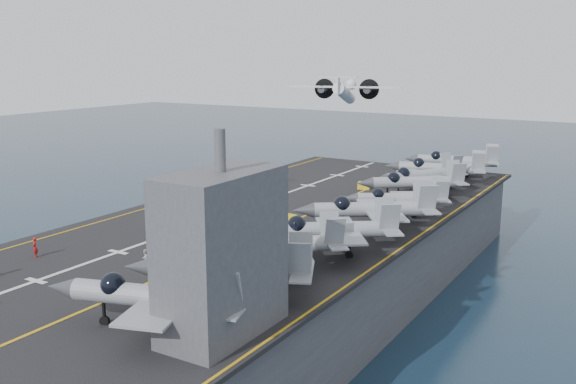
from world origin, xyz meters
The scene contains 27 objects.
ground centered at (0.00, 0.00, 0.00)m, with size 500.00×500.00×0.00m, color #142135.
hull centered at (0.00, 0.00, 5.00)m, with size 36.00×90.00×10.00m, color #56595E.
flight_deck centered at (0.00, 0.00, 10.20)m, with size 38.00×92.00×0.40m, color black.
foul_line centered at (3.00, 0.00, 10.42)m, with size 0.35×90.00×0.02m, color gold.
landing_centerline centered at (-6.00, 0.00, 10.42)m, with size 0.50×90.00×0.02m, color silver.
deck_edge_port centered at (-17.00, 0.00, 10.42)m, with size 0.25×90.00×0.02m, color gold.
deck_edge_stbd centered at (18.50, 0.00, 10.42)m, with size 0.25×90.00×0.02m, color gold.
island_superstructure centered at (15.00, -30.00, 17.90)m, with size 5.00×10.00×15.00m, color #56595E, non-canonical shape.
fighter_jet_0 centered at (10.71, -32.22, 13.19)m, with size 18.54×15.00×5.59m, color #989EA7, non-canonical shape.
fighter_jet_1 centered at (11.61, -24.51, 13.16)m, with size 18.91×16.49×5.51m, color #8C939C, non-canonical shape.
fighter_jet_2 centered at (10.93, -16.25, 12.98)m, with size 17.72×17.19×5.16m, color gray, non-canonical shape.
fighter_jet_3 centered at (13.10, -9.24, 13.15)m, with size 19.05×17.83×5.51m, color #9FA8AE, non-canonical shape.
fighter_jet_4 centered at (13.36, 0.73, 13.24)m, with size 19.69×18.36×5.69m, color gray, non-canonical shape.
fighter_jet_5 centered at (13.26, 9.79, 12.72)m, with size 16.07×14.51×4.65m, color #A0AAB0, non-canonical shape.
fighter_jet_6 centered at (11.83, 19.38, 13.05)m, with size 18.31×17.29×5.30m, color #939BA4, non-canonical shape.
fighter_jet_7 centered at (10.60, 24.76, 13.04)m, with size 16.61×18.27×5.28m, color #949CA4, non-canonical shape.
fighter_jet_8 centered at (11.19, 31.84, 13.08)m, with size 17.67×14.10×5.37m, color gray, non-canonical shape.
tow_cart_a centered at (3.92, -23.67, 11.05)m, with size 2.31×1.65×1.30m, color #C7B707, non-canonical shape.
tow_cart_b centered at (3.14, -1.14, 10.96)m, with size 1.99×1.43×1.11m, color gold, non-canonical shape.
tow_cart_c centered at (2.53, 22.09, 10.94)m, with size 2.01×1.54×1.08m, color gold, non-canonical shape.
crew_1 centered at (-11.96, -25.41, 11.42)m, with size 1.42×1.45×2.04m, color #B21919.
crew_2 centered at (-7.02, -13.30, 11.34)m, with size 1.21×1.35×1.88m, color silver.
crew_4 centered at (-6.69, 13.85, 11.25)m, with size 1.04×0.71×1.70m, color silver.
crew_5 centered at (-10.90, 20.58, 11.35)m, with size 1.37×1.28×1.90m, color yellow.
crew_7 centered at (-0.56, -21.75, 11.22)m, with size 0.86×1.11×1.64m, color silver.
transport_plane centered at (-15.77, 52.16, 22.61)m, with size 26.00×21.12×5.34m, color silver, non-canonical shape.
fighter_jet_9 centered at (11.19, 40.34, 13.08)m, with size 17.67×14.10×5.37m, color gray, non-canonical shape.
Camera 1 is at (41.65, -65.13, 30.38)m, focal length 40.00 mm.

